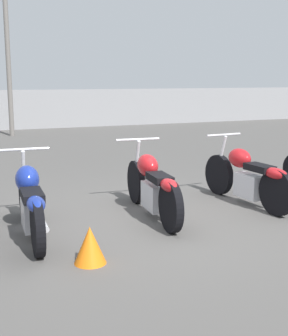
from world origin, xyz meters
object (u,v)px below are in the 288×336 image
object	(u,v)px
light_pole_left	(6,11)
traffic_cone_near	(90,245)
motorcycle_slot_1	(30,202)
motorcycle_slot_2	(153,186)
motorcycle_slot_3	(248,177)

from	to	relation	value
light_pole_left	traffic_cone_near	size ratio (longest dim) A/B	16.91
motorcycle_slot_1	traffic_cone_near	bearing A→B (deg)	-65.87
motorcycle_slot_2	motorcycle_slot_3	distance (m)	1.61
motorcycle_slot_2	motorcycle_slot_1	bearing A→B (deg)	-168.67
traffic_cone_near	motorcycle_slot_2	bearing A→B (deg)	45.62
traffic_cone_near	light_pole_left	bearing A→B (deg)	87.03
motorcycle_slot_3	motorcycle_slot_2	bearing A→B (deg)	176.70
light_pole_left	motorcycle_slot_3	world-z (taller)	light_pole_left
motorcycle_slot_1	motorcycle_slot_3	size ratio (longest dim) A/B	1.02
traffic_cone_near	motorcycle_slot_3	bearing A→B (deg)	24.90
motorcycle_slot_1	motorcycle_slot_2	xyz separation A→B (m)	(1.73, 0.20, 0.01)
motorcycle_slot_1	motorcycle_slot_2	world-z (taller)	motorcycle_slot_2
light_pole_left	motorcycle_slot_1	xyz separation A→B (m)	(-1.05, -10.65, -3.64)
light_pole_left	traffic_cone_near	bearing A→B (deg)	-92.97
light_pole_left	motorcycle_slot_3	distance (m)	11.27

